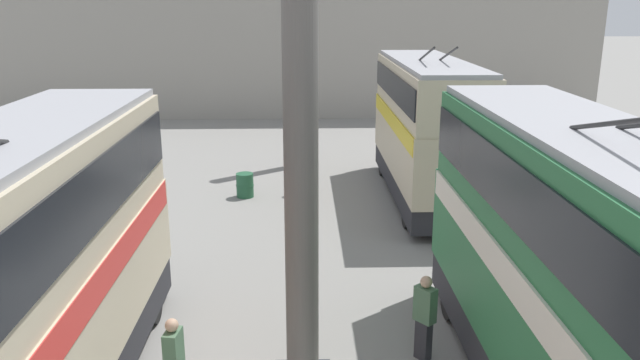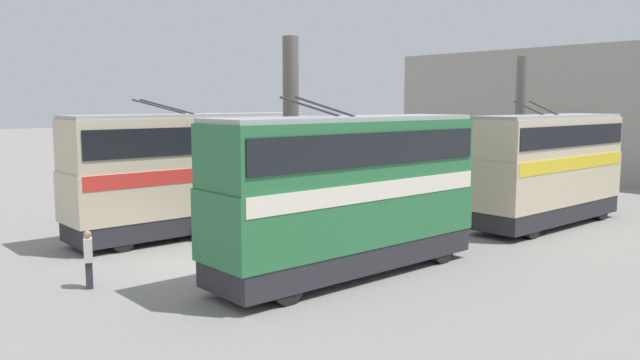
% 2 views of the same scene
% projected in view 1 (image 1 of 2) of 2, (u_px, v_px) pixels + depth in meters
% --- Properties ---
extents(depot_back_wall, '(0.50, 36.00, 9.41)m').
position_uv_depth(depot_back_wall, '(301.00, 39.00, 36.67)').
color(depot_back_wall, gray).
rests_on(depot_back_wall, ground_plane).
extents(support_column_near, '(1.08, 1.08, 7.95)m').
position_uv_depth(support_column_near, '(301.00, 185.00, 10.76)').
color(support_column_near, '#605B56').
rests_on(support_column_near, ground_plane).
extents(support_column_far, '(1.08, 1.08, 7.95)m').
position_uv_depth(support_column_far, '(301.00, 76.00, 26.12)').
color(support_column_far, '#605B56').
rests_on(support_column_far, ground_plane).
extents(bus_left_near, '(9.78, 2.54, 5.70)m').
position_uv_depth(bus_left_near, '(576.00, 261.00, 10.00)').
color(bus_left_near, black).
rests_on(bus_left_near, ground_plane).
extents(bus_left_far, '(9.14, 2.54, 5.57)m').
position_uv_depth(bus_left_far, '(427.00, 122.00, 21.84)').
color(bus_left_far, black).
rests_on(bus_left_far, ground_plane).
extents(bus_right_near, '(10.65, 2.54, 5.65)m').
position_uv_depth(bus_right_near, '(9.00, 282.00, 9.36)').
color(bus_right_near, black).
rests_on(bus_right_near, ground_plane).
extents(person_by_left_row, '(0.48, 0.45, 1.79)m').
position_uv_depth(person_by_left_row, '(425.00, 315.00, 12.25)').
color(person_by_left_row, '#2D2D33').
rests_on(person_by_left_row, ground_plane).
extents(person_aisle_midway, '(0.46, 0.32, 1.75)m').
position_uv_depth(person_aisle_midway, '(304.00, 169.00, 23.00)').
color(person_aisle_midway, '#473D33').
rests_on(person_aisle_midway, ground_plane).
extents(oil_drum, '(0.65, 0.65, 0.88)m').
position_uv_depth(oil_drum, '(245.00, 185.00, 22.68)').
color(oil_drum, '#235638').
rests_on(oil_drum, ground_plane).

